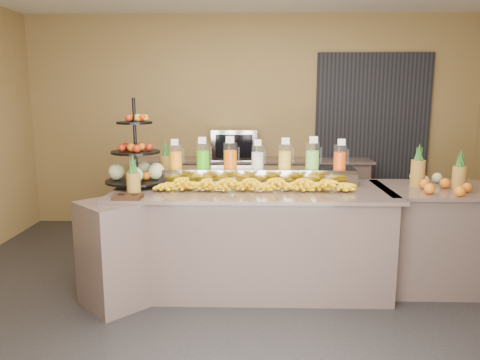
{
  "coord_description": "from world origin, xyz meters",
  "views": [
    {
      "loc": [
        -0.01,
        -3.83,
        1.79
      ],
      "look_at": [
        -0.11,
        0.3,
        1.01
      ],
      "focal_mm": 35.0,
      "sensor_mm": 36.0,
      "label": 1
    }
  ],
  "objects_px": {
    "pitcher_tray": "(257,176)",
    "banana_heap": "(254,183)",
    "right_fruit_pile": "(440,181)",
    "fruit_stand": "(140,163)",
    "oven_warmer": "(235,144)",
    "condiment_caddy": "(128,197)"
  },
  "relations": [
    {
      "from": "banana_heap",
      "to": "condiment_caddy",
      "type": "relative_size",
      "value": 8.05
    },
    {
      "from": "oven_warmer",
      "to": "fruit_stand",
      "type": "bearing_deg",
      "value": -114.24
    },
    {
      "from": "right_fruit_pile",
      "to": "oven_warmer",
      "type": "relative_size",
      "value": 0.8
    },
    {
      "from": "condiment_caddy",
      "to": "right_fruit_pile",
      "type": "xyz_separation_m",
      "value": [
        2.7,
        0.43,
        0.06
      ]
    },
    {
      "from": "pitcher_tray",
      "to": "condiment_caddy",
      "type": "relative_size",
      "value": 8.2
    },
    {
      "from": "pitcher_tray",
      "to": "right_fruit_pile",
      "type": "height_order",
      "value": "right_fruit_pile"
    },
    {
      "from": "banana_heap",
      "to": "right_fruit_pile",
      "type": "xyz_separation_m",
      "value": [
        1.66,
        0.04,
        0.01
      ]
    },
    {
      "from": "fruit_stand",
      "to": "condiment_caddy",
      "type": "distance_m",
      "value": 0.59
    },
    {
      "from": "pitcher_tray",
      "to": "fruit_stand",
      "type": "height_order",
      "value": "fruit_stand"
    },
    {
      "from": "right_fruit_pile",
      "to": "fruit_stand",
      "type": "bearing_deg",
      "value": 177.33
    },
    {
      "from": "banana_heap",
      "to": "condiment_caddy",
      "type": "height_order",
      "value": "banana_heap"
    },
    {
      "from": "condiment_caddy",
      "to": "banana_heap",
      "type": "bearing_deg",
      "value": 20.41
    },
    {
      "from": "pitcher_tray",
      "to": "banana_heap",
      "type": "distance_m",
      "value": 0.31
    },
    {
      "from": "banana_heap",
      "to": "oven_warmer",
      "type": "relative_size",
      "value": 3.11
    },
    {
      "from": "pitcher_tray",
      "to": "condiment_caddy",
      "type": "distance_m",
      "value": 1.28
    },
    {
      "from": "fruit_stand",
      "to": "right_fruit_pile",
      "type": "height_order",
      "value": "fruit_stand"
    },
    {
      "from": "condiment_caddy",
      "to": "right_fruit_pile",
      "type": "relative_size",
      "value": 0.49
    },
    {
      "from": "banana_heap",
      "to": "oven_warmer",
      "type": "height_order",
      "value": "oven_warmer"
    },
    {
      "from": "condiment_caddy",
      "to": "pitcher_tray",
      "type": "bearing_deg",
      "value": 32.89
    },
    {
      "from": "condiment_caddy",
      "to": "fruit_stand",
      "type": "bearing_deg",
      "value": 92.49
    },
    {
      "from": "fruit_stand",
      "to": "oven_warmer",
      "type": "height_order",
      "value": "fruit_stand"
    },
    {
      "from": "fruit_stand",
      "to": "banana_heap",
      "type": "bearing_deg",
      "value": -16.82
    }
  ]
}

